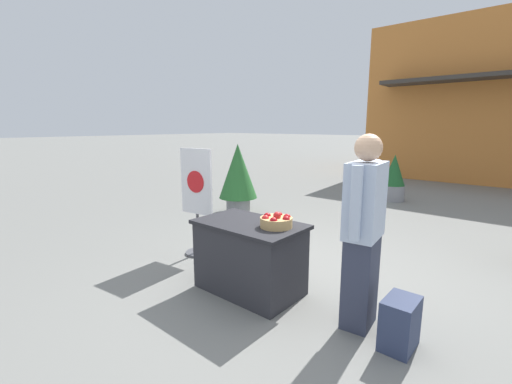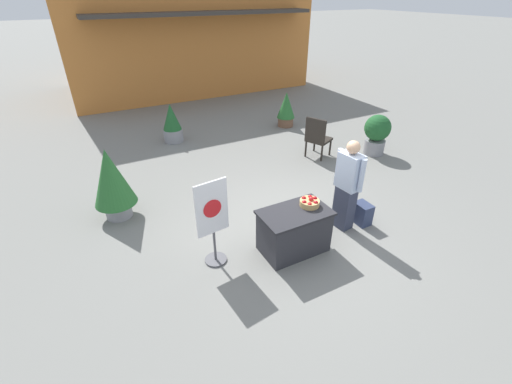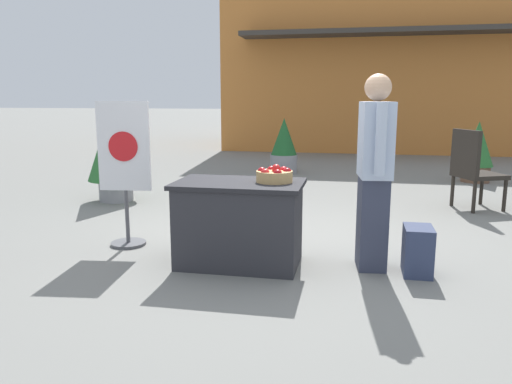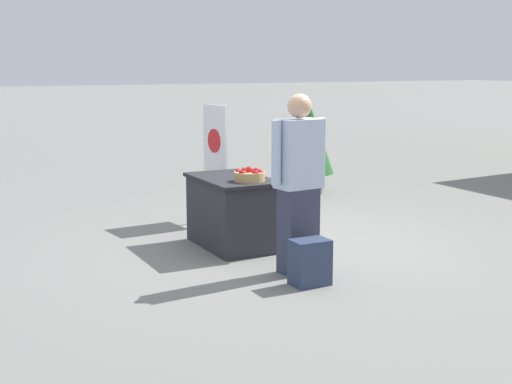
{
  "view_description": "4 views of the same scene",
  "coord_description": "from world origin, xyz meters",
  "px_view_note": "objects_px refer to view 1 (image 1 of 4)",
  "views": [
    {
      "loc": [
        1.9,
        -3.2,
        1.77
      ],
      "look_at": [
        -0.98,
        0.21,
        0.91
      ],
      "focal_mm": 24.0,
      "sensor_mm": 36.0,
      "label": 1
    },
    {
      "loc": [
        -3.09,
        -4.3,
        3.84
      ],
      "look_at": [
        -0.84,
        -0.07,
        1.0
      ],
      "focal_mm": 24.0,
      "sensor_mm": 36.0,
      "label": 2
    },
    {
      "loc": [
        0.61,
        -4.87,
        1.51
      ],
      "look_at": [
        -0.27,
        -0.45,
        0.66
      ],
      "focal_mm": 35.0,
      "sensor_mm": 36.0,
      "label": 3
    },
    {
      "loc": [
        6.51,
        -3.8,
        1.98
      ],
      "look_at": [
        0.14,
        -0.57,
        0.69
      ],
      "focal_mm": 50.0,
      "sensor_mm": 36.0,
      "label": 4
    }
  ],
  "objects_px": {
    "apple_basket": "(276,221)",
    "potted_plant_far_right": "(238,174)",
    "backpack": "(400,323)",
    "person_visitor": "(363,232)",
    "poster_board": "(197,198)",
    "potted_plant_far_left": "(394,178)",
    "display_table": "(250,257)"
  },
  "relations": [
    {
      "from": "apple_basket",
      "to": "potted_plant_far_right",
      "type": "relative_size",
      "value": 0.23
    },
    {
      "from": "backpack",
      "to": "person_visitor",
      "type": "bearing_deg",
      "value": 165.55
    },
    {
      "from": "potted_plant_far_right",
      "to": "poster_board",
      "type": "bearing_deg",
      "value": -60.49
    },
    {
      "from": "potted_plant_far_left",
      "to": "display_table",
      "type": "bearing_deg",
      "value": -85.95
    },
    {
      "from": "display_table",
      "to": "potted_plant_far_right",
      "type": "distance_m",
      "value": 3.48
    },
    {
      "from": "display_table",
      "to": "potted_plant_far_left",
      "type": "relative_size",
      "value": 1.04
    },
    {
      "from": "poster_board",
      "to": "person_visitor",
      "type": "bearing_deg",
      "value": 77.95
    },
    {
      "from": "person_visitor",
      "to": "potted_plant_far_left",
      "type": "relative_size",
      "value": 1.55
    },
    {
      "from": "display_table",
      "to": "poster_board",
      "type": "distance_m",
      "value": 1.38
    },
    {
      "from": "apple_basket",
      "to": "person_visitor",
      "type": "relative_size",
      "value": 0.19
    },
    {
      "from": "apple_basket",
      "to": "potted_plant_far_right",
      "type": "bearing_deg",
      "value": 139.2
    },
    {
      "from": "person_visitor",
      "to": "potted_plant_far_right",
      "type": "height_order",
      "value": "person_visitor"
    },
    {
      "from": "potted_plant_far_right",
      "to": "potted_plant_far_left",
      "type": "bearing_deg",
      "value": 57.9
    },
    {
      "from": "person_visitor",
      "to": "backpack",
      "type": "xyz_separation_m",
      "value": [
        0.39,
        -0.1,
        -0.67
      ]
    },
    {
      "from": "poster_board",
      "to": "potted_plant_far_right",
      "type": "height_order",
      "value": "poster_board"
    },
    {
      "from": "backpack",
      "to": "potted_plant_far_left",
      "type": "height_order",
      "value": "potted_plant_far_left"
    },
    {
      "from": "display_table",
      "to": "potted_plant_far_right",
      "type": "bearing_deg",
      "value": 135.18
    },
    {
      "from": "backpack",
      "to": "potted_plant_far_right",
      "type": "bearing_deg",
      "value": 149.2
    },
    {
      "from": "potted_plant_far_left",
      "to": "poster_board",
      "type": "bearing_deg",
      "value": -99.24
    },
    {
      "from": "display_table",
      "to": "potted_plant_far_right",
      "type": "relative_size",
      "value": 0.81
    },
    {
      "from": "potted_plant_far_left",
      "to": "potted_plant_far_right",
      "type": "height_order",
      "value": "potted_plant_far_right"
    },
    {
      "from": "apple_basket",
      "to": "display_table",
      "type": "bearing_deg",
      "value": -170.94
    },
    {
      "from": "potted_plant_far_left",
      "to": "potted_plant_far_right",
      "type": "xyz_separation_m",
      "value": [
        -2.05,
        -3.26,
        0.26
      ]
    },
    {
      "from": "display_table",
      "to": "person_visitor",
      "type": "bearing_deg",
      "value": 6.63
    },
    {
      "from": "display_table",
      "to": "apple_basket",
      "type": "height_order",
      "value": "apple_basket"
    },
    {
      "from": "apple_basket",
      "to": "potted_plant_far_right",
      "type": "height_order",
      "value": "potted_plant_far_right"
    },
    {
      "from": "person_visitor",
      "to": "poster_board",
      "type": "xyz_separation_m",
      "value": [
        -2.46,
        0.22,
        -0.08
      ]
    },
    {
      "from": "backpack",
      "to": "poster_board",
      "type": "xyz_separation_m",
      "value": [
        -2.85,
        0.32,
        0.59
      ]
    },
    {
      "from": "apple_basket",
      "to": "potted_plant_far_left",
      "type": "relative_size",
      "value": 0.29
    },
    {
      "from": "display_table",
      "to": "poster_board",
      "type": "bearing_deg",
      "value": 164.44
    },
    {
      "from": "potted_plant_far_right",
      "to": "backpack",
      "type": "bearing_deg",
      "value": -30.8
    },
    {
      "from": "apple_basket",
      "to": "poster_board",
      "type": "relative_size",
      "value": 0.22
    }
  ]
}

